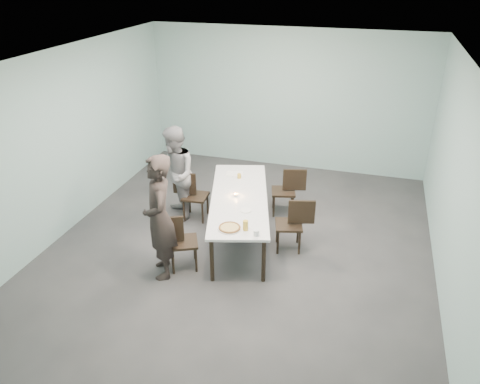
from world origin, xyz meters
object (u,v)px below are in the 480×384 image
(pizza, at_px, (230,228))
(amber_tumbler, at_px, (239,176))
(tealight, at_px, (236,195))
(chair_far_left, at_px, (191,192))
(chair_near_right, at_px, (294,221))
(beer_glass, at_px, (246,225))
(water_tumbler, at_px, (256,233))
(chair_near_left, at_px, (178,238))
(diner_near, at_px, (159,218))
(side_plate, at_px, (246,210))
(chair_far_right, at_px, (288,188))
(table, at_px, (239,200))
(diner_far, at_px, (175,175))

(pizza, height_order, amber_tumbler, amber_tumbler)
(tealight, bearing_deg, pizza, -78.16)
(chair_far_left, distance_m, chair_near_right, 2.00)
(beer_glass, xyz_separation_m, water_tumbler, (0.19, -0.10, -0.03))
(chair_near_right, relative_size, amber_tumbler, 10.88)
(beer_glass, relative_size, tealight, 2.68)
(chair_near_left, height_order, diner_near, diner_near)
(chair_near_right, distance_m, beer_glass, 1.08)
(chair_near_right, xyz_separation_m, diner_near, (-1.72, -1.19, 0.44))
(chair_near_right, relative_size, pizza, 2.56)
(pizza, xyz_separation_m, tealight, (-0.21, 1.00, 0.00))
(chair_near_right, xyz_separation_m, side_plate, (-0.70, -0.32, 0.25))
(chair_far_right, xyz_separation_m, diner_near, (-1.40, -2.33, 0.44))
(chair_far_right, distance_m, beer_glass, 2.05)
(pizza, xyz_separation_m, amber_tumbler, (-0.36, 1.70, 0.02))
(side_plate, relative_size, amber_tumbler, 2.25)
(chair_far_left, bearing_deg, diner_near, -87.34)
(table, height_order, tealight, tealight)
(amber_tumbler, bearing_deg, table, -73.52)
(chair_far_left, distance_m, beer_glass, 1.96)
(chair_near_left, distance_m, diner_far, 1.56)
(diner_near, xyz_separation_m, diner_far, (-0.46, 1.59, -0.09))
(diner_far, bearing_deg, chair_far_left, 77.34)
(chair_near_right, height_order, side_plate, chair_near_right)
(beer_glass, bearing_deg, side_plate, 105.53)
(diner_far, distance_m, water_tumbler, 2.28)
(beer_glass, height_order, tealight, beer_glass)
(chair_near_left, height_order, chair_far_left, same)
(table, height_order, pizza, pizza)
(chair_far_right, height_order, diner_far, diner_far)
(chair_far_left, height_order, tealight, chair_far_left)
(chair_far_left, relative_size, pizza, 2.56)
(tealight, bearing_deg, amber_tumbler, 102.30)
(chair_near_left, xyz_separation_m, amber_tumbler, (0.42, 1.78, 0.29))
(table, relative_size, chair_far_right, 3.16)
(side_plate, bearing_deg, tealight, 124.42)
(table, xyz_separation_m, diner_near, (-0.79, -1.29, 0.25))
(chair_far_right, relative_size, side_plate, 4.83)
(water_tumbler, bearing_deg, chair_near_right, 69.49)
(chair_near_left, relative_size, beer_glass, 5.80)
(chair_far_left, distance_m, pizza, 1.83)
(diner_near, xyz_separation_m, pizza, (0.95, 0.29, -0.17))
(chair_near_right, relative_size, beer_glass, 5.80)
(diner_far, distance_m, pizza, 1.92)
(table, bearing_deg, diner_near, -121.51)
(amber_tumbler, bearing_deg, water_tumbler, -66.34)
(table, distance_m, amber_tumbler, 0.73)
(diner_far, relative_size, pizza, 5.02)
(table, xyz_separation_m, chair_far_right, (0.61, 1.04, -0.19))
(water_tumbler, xyz_separation_m, amber_tumbler, (-0.77, 1.77, -0.01))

